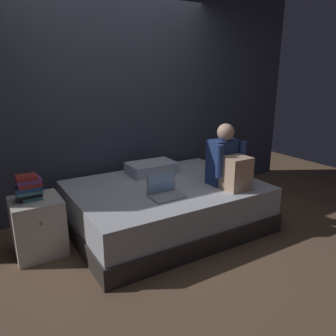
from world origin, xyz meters
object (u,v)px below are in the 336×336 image
bed (166,206)px  laptop (165,191)px  person_sitting (228,163)px  book_stack (29,188)px  pillow (152,168)px  nightstand (38,226)px

bed → laptop: laptop is taller
person_sitting → book_stack: person_sitting is taller
laptop → book_stack: 1.24m
bed → laptop: bearing=-122.0°
pillow → book_stack: bearing=-168.3°
person_sitting → bed: bearing=147.0°
nightstand → book_stack: 0.38m
person_sitting → laptop: 0.76m
nightstand → pillow: bearing=12.5°
nightstand → book_stack: (-0.04, 0.01, 0.38)m
nightstand → pillow: pillow is taller
bed → person_sitting: person_sitting is taller
nightstand → book_stack: size_ratio=2.34×
bed → pillow: size_ratio=3.57×
person_sitting → pillow: 0.96m
laptop → book_stack: bearing=158.9°
person_sitting → book_stack: 1.96m
laptop → book_stack: size_ratio=1.39×
bed → laptop: 0.45m
bed → nightstand: 1.31m
laptop → book_stack: book_stack is taller
bed → book_stack: bearing=173.2°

